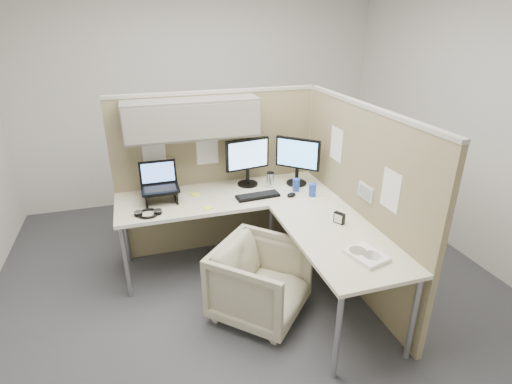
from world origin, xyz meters
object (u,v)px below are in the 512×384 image
object	(u,v)px
desk	(263,214)
office_chair	(260,278)
monitor_left	(248,158)
keyboard	(258,196)

from	to	relation	value
desk	office_chair	bearing A→B (deg)	-110.47
monitor_left	keyboard	distance (m)	0.41
keyboard	desk	bearing A→B (deg)	-101.56
desk	office_chair	world-z (taller)	desk
desk	monitor_left	world-z (taller)	monitor_left
desk	monitor_left	bearing A→B (deg)	86.93
desk	keyboard	distance (m)	0.28
desk	keyboard	world-z (taller)	keyboard
desk	office_chair	size ratio (longest dim) A/B	2.93
keyboard	office_chair	bearing A→B (deg)	-109.41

